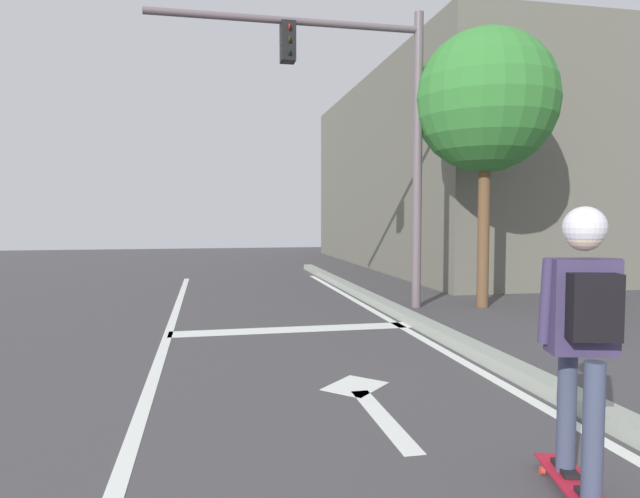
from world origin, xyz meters
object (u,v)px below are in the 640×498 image
object	(u,v)px
skateboard	(577,487)
roadside_tree	(486,102)
skater	(584,313)
traffic_signal_mast	(361,104)

from	to	relation	value
skateboard	roadside_tree	size ratio (longest dim) A/B	0.18
skateboard	skater	size ratio (longest dim) A/B	0.55
traffic_signal_mast	roadside_tree	size ratio (longest dim) A/B	1.06
skateboard	traffic_signal_mast	xyz separation A→B (m)	(0.53, 6.48, 3.47)
skateboard	roadside_tree	bearing A→B (deg)	66.34
skater	roadside_tree	world-z (taller)	roadside_tree
skateboard	traffic_signal_mast	bearing A→B (deg)	85.29
skater	skateboard	bearing A→B (deg)	75.34
traffic_signal_mast	roadside_tree	distance (m)	2.22
skateboard	skater	xyz separation A→B (m)	(-0.00, -0.02, 1.01)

